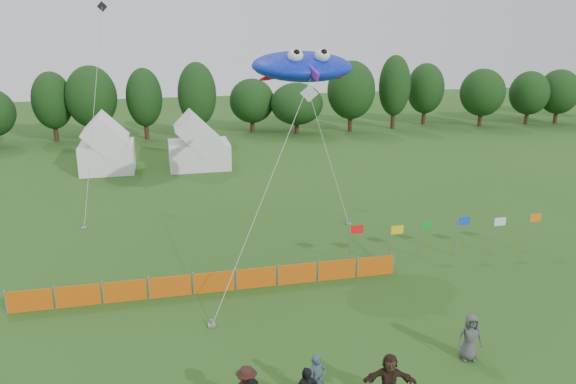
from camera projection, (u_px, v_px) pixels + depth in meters
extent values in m
plane|color=#234C16|center=(327.00, 382.00, 19.66)|extent=(160.00, 160.00, 0.00)
cylinder|color=#382314|center=(56.00, 130.00, 58.95)|extent=(0.50, 0.50, 2.38)
ellipsoid|color=black|center=(52.00, 100.00, 58.05)|extent=(4.09, 4.09, 5.35)
cylinder|color=#382314|center=(95.00, 129.00, 59.02)|extent=(0.50, 0.50, 2.57)
ellipsoid|color=black|center=(91.00, 97.00, 58.04)|extent=(5.20, 5.20, 5.79)
cylinder|color=#382314|center=(146.00, 128.00, 60.13)|extent=(0.50, 0.50, 2.46)
ellipsoid|color=black|center=(144.00, 97.00, 59.19)|extent=(3.78, 3.78, 5.55)
cylinder|color=#382314|center=(199.00, 127.00, 59.98)|extent=(0.50, 0.50, 2.66)
ellipsoid|color=black|center=(197.00, 94.00, 58.97)|extent=(4.05, 4.05, 5.99)
cylinder|color=#382314|center=(252.00, 124.00, 63.87)|extent=(0.50, 0.50, 1.98)
ellipsoid|color=black|center=(252.00, 101.00, 63.12)|extent=(5.06, 5.06, 4.46)
cylinder|color=#382314|center=(297.00, 125.00, 63.08)|extent=(0.50, 0.50, 1.86)
ellipsoid|color=black|center=(297.00, 104.00, 62.38)|extent=(5.86, 5.86, 4.18)
cylinder|color=#382314|center=(350.00, 120.00, 64.16)|extent=(0.50, 0.50, 2.62)
ellipsoid|color=black|center=(351.00, 90.00, 63.17)|extent=(5.41, 5.41, 5.89)
cylinder|color=#382314|center=(393.00, 117.00, 65.91)|extent=(0.50, 0.50, 2.78)
ellipsoid|color=black|center=(395.00, 86.00, 64.85)|extent=(3.67, 3.67, 6.26)
cylinder|color=#382314|center=(424.00, 114.00, 68.78)|extent=(0.50, 0.50, 2.42)
ellipsoid|color=black|center=(426.00, 88.00, 67.87)|extent=(4.46, 4.46, 5.44)
cylinder|color=#382314|center=(480.00, 117.00, 67.56)|extent=(0.50, 0.50, 2.24)
ellipsoid|color=black|center=(483.00, 92.00, 66.71)|extent=(5.26, 5.26, 5.03)
cylinder|color=#382314|center=(527.00, 115.00, 68.99)|extent=(0.50, 0.50, 2.10)
ellipsoid|color=black|center=(529.00, 93.00, 68.19)|extent=(4.74, 4.74, 4.73)
cylinder|color=#382314|center=(556.00, 115.00, 69.36)|extent=(0.50, 0.50, 2.16)
ellipsoid|color=black|center=(559.00, 92.00, 68.54)|extent=(4.88, 4.88, 4.87)
cube|color=white|center=(108.00, 157.00, 47.24)|extent=(4.32, 4.32, 2.38)
cube|color=silver|center=(199.00, 155.00, 48.39)|extent=(5.07, 4.06, 2.23)
cube|color=#CD550B|center=(29.00, 301.00, 24.34)|extent=(1.90, 0.06, 1.00)
cube|color=#CD550B|center=(78.00, 296.00, 24.78)|extent=(1.90, 0.06, 1.00)
cube|color=#CD550B|center=(125.00, 291.00, 25.21)|extent=(1.90, 0.06, 1.00)
cube|color=#CD550B|center=(170.00, 287.00, 25.65)|extent=(1.90, 0.06, 1.00)
cube|color=#CD550B|center=(214.00, 282.00, 26.08)|extent=(1.90, 0.06, 1.00)
cube|color=#CD550B|center=(256.00, 278.00, 26.52)|extent=(1.90, 0.06, 1.00)
cube|color=#CD550B|center=(297.00, 274.00, 26.95)|extent=(1.90, 0.06, 1.00)
cube|color=#CD550B|center=(337.00, 270.00, 27.39)|extent=(1.90, 0.06, 1.00)
cube|color=#CD550B|center=(375.00, 266.00, 27.82)|extent=(1.90, 0.06, 1.00)
cylinder|color=gray|center=(350.00, 246.00, 28.75)|extent=(0.06, 0.06, 2.19)
cube|color=red|center=(357.00, 229.00, 28.58)|extent=(0.70, 0.02, 0.45)
cylinder|color=gray|center=(390.00, 246.00, 28.76)|extent=(0.06, 0.06, 2.17)
cube|color=yellow|center=(397.00, 230.00, 28.59)|extent=(0.70, 0.02, 0.45)
cylinder|color=gray|center=(420.00, 240.00, 29.82)|extent=(0.06, 0.06, 1.99)
cube|color=#148C26|center=(427.00, 226.00, 29.68)|extent=(0.70, 0.02, 0.45)
cylinder|color=gray|center=(456.00, 237.00, 30.02)|extent=(0.06, 0.06, 2.16)
cube|color=blue|center=(464.00, 221.00, 29.85)|extent=(0.70, 0.02, 0.45)
cylinder|color=gray|center=(492.00, 236.00, 30.23)|extent=(0.06, 0.06, 2.06)
cube|color=white|center=(500.00, 222.00, 30.07)|extent=(0.70, 0.02, 0.45)
cylinder|color=gray|center=(528.00, 233.00, 30.44)|extent=(0.06, 0.06, 2.20)
cube|color=orange|center=(535.00, 218.00, 30.26)|extent=(0.70, 0.02, 0.45)
imported|color=#324453|center=(317.00, 379.00, 18.45)|extent=(0.71, 0.56, 1.71)
imported|color=#45464A|center=(470.00, 337.00, 20.76)|extent=(0.99, 0.74, 1.84)
imported|color=black|center=(389.00, 380.00, 18.27)|extent=(1.81, 0.98, 1.86)
ellipsoid|color=#102BE6|center=(303.00, 66.00, 29.71)|extent=(6.60, 5.64, 1.99)
sphere|color=white|center=(295.00, 56.00, 28.23)|extent=(0.80, 0.80, 0.80)
sphere|color=white|center=(322.00, 55.00, 28.54)|extent=(0.80, 0.80, 0.80)
ellipsoid|color=red|center=(274.00, 76.00, 29.71)|extent=(1.67, 0.73, 0.26)
ellipsoid|color=red|center=(329.00, 75.00, 30.37)|extent=(1.67, 0.73, 0.26)
cube|color=purple|center=(314.00, 73.00, 27.74)|extent=(0.37, 0.96, 0.70)
cylinder|color=#A5A5A5|center=(267.00, 189.00, 25.66)|extent=(6.10, 6.75, 9.57)
cube|color=gray|center=(212.00, 325.00, 23.25)|extent=(0.30, 0.30, 0.10)
cube|color=white|center=(309.00, 93.00, 40.37)|extent=(1.29, 0.36, 1.29)
cylinder|color=#A5A5A5|center=(328.00, 154.00, 37.66)|extent=(0.45, 8.18, 7.17)
cube|color=gray|center=(349.00, 224.00, 34.93)|extent=(0.30, 0.30, 0.10)
cube|color=black|center=(102.00, 7.00, 41.55)|extent=(0.79, 0.23, 0.79)
cylinder|color=#A5A5A5|center=(94.00, 107.00, 37.91)|extent=(1.38, 11.66, 13.20)
cube|color=gray|center=(84.00, 228.00, 34.24)|extent=(0.30, 0.30, 0.10)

